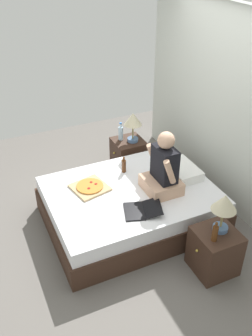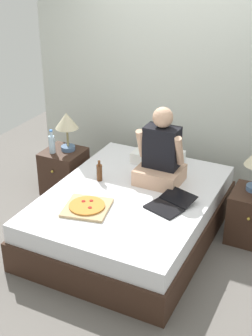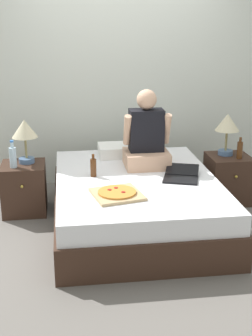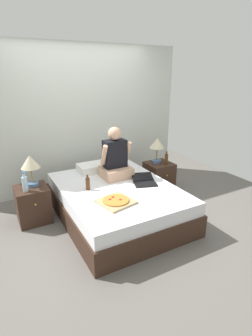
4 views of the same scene
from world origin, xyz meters
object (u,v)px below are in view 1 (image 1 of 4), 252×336
object	(u,v)px
lamp_on_right_nightstand	(224,205)
lamp_on_left_nightstand	(133,121)
beer_bottle	(215,233)
laptop	(140,210)
nightstand_left	(128,156)
water_bottle	(121,133)
person_seated	(163,170)
nightstand_right	(214,251)
pizza_box	(90,187)
beer_bottle_on_bed	(124,166)
bed	(131,206)

from	to	relation	value
lamp_on_right_nightstand	lamp_on_left_nightstand	bearing A→B (deg)	180.00
lamp_on_left_nightstand	beer_bottle	distance (m)	2.23
laptop	beer_bottle	bearing A→B (deg)	31.65
nightstand_left	water_bottle	distance (m)	0.39
water_bottle	lamp_on_right_nightstand	size ratio (longest dim) A/B	0.61
person_seated	water_bottle	bearing A→B (deg)	178.09
nightstand_right	pizza_box	size ratio (longest dim) A/B	1.09
nightstand_left	beer_bottle_on_bed	distance (m)	0.86
laptop	beer_bottle_on_bed	distance (m)	0.84
lamp_on_left_nightstand	beer_bottle_on_bed	size ratio (longest dim) A/B	2.05
bed	nightstand_right	distance (m)	1.19
nightstand_left	beer_bottle	xyz separation A→B (m)	(2.26, -0.10, 0.36)
nightstand_left	laptop	size ratio (longest dim) A/B	1.05
bed	beer_bottle_on_bed	bearing A→B (deg)	167.41
bed	laptop	distance (m)	0.51
beer_bottle_on_bed	lamp_on_right_nightstand	bearing A→B (deg)	16.77
lamp_on_left_nightstand	nightstand_left	bearing A→B (deg)	-128.62
laptop	beer_bottle_on_bed	world-z (taller)	beer_bottle_on_bed
nightstand_left	water_bottle	size ratio (longest dim) A/B	1.88
nightstand_right	nightstand_left	bearing A→B (deg)	180.00
bed	lamp_on_right_nightstand	bearing A→B (deg)	26.47
nightstand_left	pizza_box	size ratio (longest dim) A/B	1.09
lamp_on_right_nightstand	nightstand_right	bearing A→B (deg)	-59.07
lamp_on_left_nightstand	beer_bottle_on_bed	bearing A→B (deg)	-33.92
nightstand_left	pizza_box	xyz separation A→B (m)	(0.86, -0.92, 0.25)
water_bottle	beer_bottle_on_bed	distance (m)	0.83
nightstand_left	pizza_box	world-z (taller)	pizza_box
laptop	nightstand_left	bearing A→B (deg)	159.76
person_seated	beer_bottle_on_bed	bearing A→B (deg)	-155.27
nightstand_left	beer_bottle	distance (m)	2.29
lamp_on_left_nightstand	water_bottle	bearing A→B (deg)	-130.60
lamp_on_left_nightstand	nightstand_right	world-z (taller)	lamp_on_left_nightstand
lamp_on_right_nightstand	person_seated	bearing A→B (deg)	-168.49
nightstand_left	beer_bottle_on_bed	size ratio (longest dim) A/B	2.36
beer_bottle	beer_bottle_on_bed	xyz separation A→B (m)	(-1.56, -0.29, -0.03)
bed	laptop	xyz separation A→B (m)	(0.42, -0.08, 0.27)
lamp_on_left_nightstand	lamp_on_right_nightstand	bearing A→B (deg)	0.00
lamp_on_left_nightstand	laptop	size ratio (longest dim) A/B	0.91
person_seated	laptop	distance (m)	0.57
nightstand_right	pizza_box	distance (m)	1.64
pizza_box	bed	bearing A→B (deg)	62.15
lamp_on_left_nightstand	nightstand_right	bearing A→B (deg)	-1.34
person_seated	pizza_box	distance (m)	0.92
beer_bottle	nightstand_left	bearing A→B (deg)	177.47
lamp_on_left_nightstand	nightstand_right	size ratio (longest dim) A/B	0.87
lamp_on_left_nightstand	water_bottle	xyz separation A→B (m)	(-0.12, -0.14, -0.22)
bed	pizza_box	world-z (taller)	pizza_box
nightstand_left	bed	bearing A→B (deg)	-23.68
beer_bottle	beer_bottle_on_bed	bearing A→B (deg)	-169.46
nightstand_right	lamp_on_right_nightstand	distance (m)	0.59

